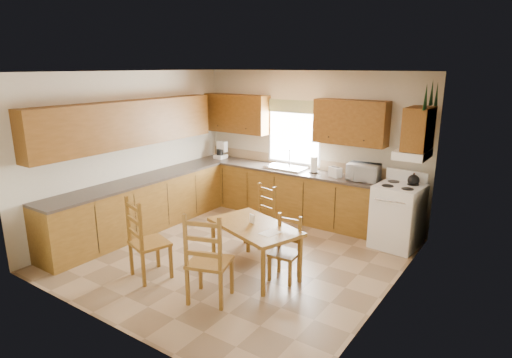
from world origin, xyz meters
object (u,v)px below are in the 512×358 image
Objects in this scene: stove at (398,217)px; chair_near_left at (149,238)px; chair_far_left at (285,249)px; chair_far_right at (259,216)px; chair_near_right at (209,256)px; microwave at (363,172)px; dining_table at (255,249)px.

chair_near_left is at bearing -124.59° from stove.
stove is at bearing 60.39° from chair_far_left.
chair_near_right is at bearing -62.43° from chair_far_right.
chair_far_left is at bearing -129.83° from chair_near_left.
microwave is 0.50× the size of chair_far_right.
chair_near_left is 1.30× the size of chair_far_left.
chair_near_right is 1.81m from chair_far_right.
chair_far_left is at bearing -109.50° from stove.
chair_far_right is at bearing 138.90° from dining_table.
chair_far_right is (-0.49, 0.84, 0.13)m from dining_table.
microwave is at bearing -121.52° from chair_near_right.
chair_near_left reaches higher than chair_far_right.
microwave reaches higher than chair_near_left.
chair_far_right is at bearing 135.11° from chair_far_left.
stove is 2.14m from chair_far_left.
chair_far_right is at bearing -142.54° from stove.
chair_near_right is at bearing -161.70° from chair_near_left.
chair_near_left is (-1.74, -3.15, -0.50)m from microwave.
dining_table is 0.46m from chair_far_left.
chair_far_left is at bearing -135.90° from chair_near_right.
microwave is 3.26m from chair_near_right.
dining_table is at bearing -178.04° from chair_far_left.
stove is 2.07× the size of microwave.
microwave is at bearing 165.72° from stove.
chair_far_left reaches higher than dining_table.
chair_near_right reaches higher than chair_far_right.
chair_far_left is at bearing -100.73° from microwave.
chair_far_left is at bearing -27.14° from chair_far_right.
microwave is (-0.69, 0.25, 0.57)m from stove.
chair_near_right is (1.05, 0.00, 0.01)m from chair_near_left.
stove is 2.41m from dining_table.
chair_near_left is 1.81m from chair_far_left.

